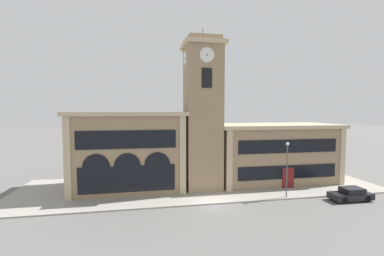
# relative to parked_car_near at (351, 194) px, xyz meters

# --- Properties ---
(ground_plane) EXTENTS (300.00, 300.00, 0.00)m
(ground_plane) POSITION_rel_parked_car_near_xyz_m (-14.57, 1.40, -0.73)
(ground_plane) COLOR #605E5B
(sidewalk_kerb) EXTENTS (44.00, 13.02, 0.15)m
(sidewalk_kerb) POSITION_rel_parked_car_near_xyz_m (-14.57, 7.92, -0.66)
(sidewalk_kerb) COLOR gray
(sidewalk_kerb) RESTS_ON ground_plane
(clock_tower) EXTENTS (4.86, 4.86, 19.31)m
(clock_tower) POSITION_rel_parked_car_near_xyz_m (-14.58, 7.02, 8.37)
(clock_tower) COLOR #937A5B
(clock_tower) RESTS_ON ground_plane
(town_hall_left_wing) EXTENTS (13.50, 8.18, 9.41)m
(town_hall_left_wing) POSITION_rel_parked_car_near_xyz_m (-23.35, 8.65, 4.00)
(town_hall_left_wing) COLOR #937A5B
(town_hall_left_wing) RESTS_ON ground_plane
(town_hall_right_wing) EXTENTS (16.32, 8.18, 7.76)m
(town_hall_right_wing) POSITION_rel_parked_car_near_xyz_m (-4.38, 8.66, 3.18)
(town_hall_right_wing) COLOR #937A5B
(town_hall_right_wing) RESTS_ON ground_plane
(parked_car_near) EXTENTS (4.37, 1.81, 1.39)m
(parked_car_near) POSITION_rel_parked_car_near_xyz_m (0.00, 0.00, 0.00)
(parked_car_near) COLOR black
(parked_car_near) RESTS_ON ground_plane
(street_lamp) EXTENTS (0.36, 0.36, 6.01)m
(street_lamp) POSITION_rel_parked_car_near_xyz_m (-6.41, 1.81, 3.34)
(street_lamp) COLOR #4C4C51
(street_lamp) RESTS_ON sidewalk_kerb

